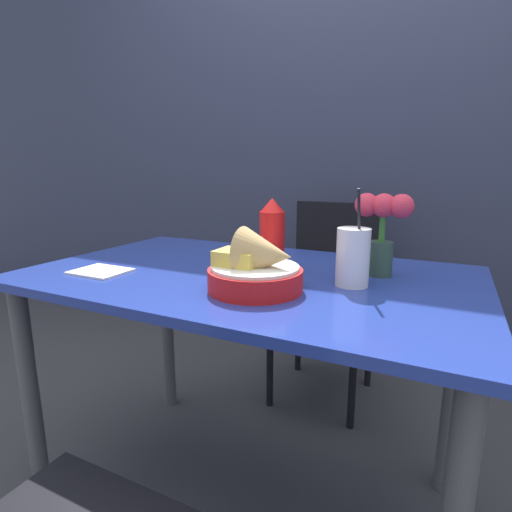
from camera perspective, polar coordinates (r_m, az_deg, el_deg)
ground_plane at (r=1.50m, az=-1.02°, el=-31.16°), size 12.00×12.00×0.00m
wall_window at (r=2.19m, az=13.48°, el=19.08°), size 7.00×0.06×2.60m
dining_table at (r=1.15m, az=-1.14°, el=-7.36°), size 1.23×0.75×0.75m
chair_far_window at (r=1.87m, az=10.61°, el=-3.67°), size 0.40×0.40×0.88m
food_basket at (r=0.94m, az=0.28°, el=-1.79°), size 0.23×0.23×0.15m
ketchup_bottle at (r=1.11m, az=2.29°, el=2.83°), size 0.07×0.07×0.21m
drink_cup at (r=1.01m, az=13.62°, el=-0.44°), size 0.08×0.08×0.24m
flower_vase at (r=1.12m, az=17.62°, el=4.36°), size 0.15×0.07×0.22m
napkin at (r=1.21m, az=-21.31°, el=-2.05°), size 0.15×0.12×0.01m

